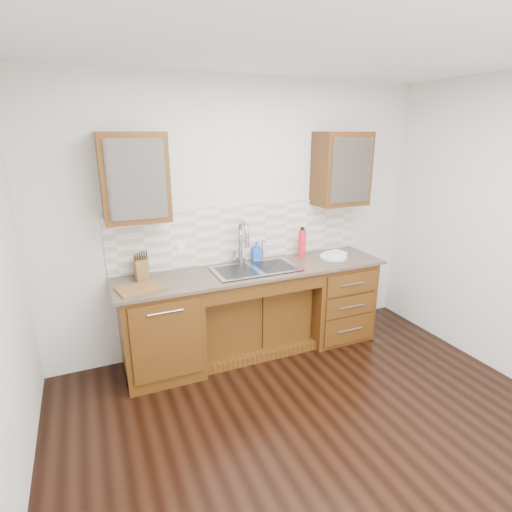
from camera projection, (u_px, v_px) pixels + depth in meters
name	position (u px, v px, depth m)	size (l,w,h in m)	color
ground	(331.00, 449.00, 2.95)	(4.00, 3.50, 0.10)	black
ceiling	(360.00, 23.00, 2.12)	(4.00, 3.50, 0.10)	white
wall_back	(241.00, 218.00, 4.11)	(4.00, 0.10, 2.70)	silver
base_cabinet_left	(161.00, 329.00, 3.71)	(0.70, 0.62, 0.88)	#593014
base_cabinet_center	(251.00, 316.00, 4.18)	(1.20, 0.44, 0.70)	#593014
base_cabinet_right	(333.00, 297.00, 4.43)	(0.70, 0.62, 0.88)	#593014
countertop	(255.00, 270.00, 3.92)	(2.70, 0.65, 0.03)	#84705B
backsplash	(243.00, 233.00, 4.10)	(2.70, 0.02, 0.59)	beige
sink	(256.00, 277.00, 3.93)	(0.84, 0.46, 0.19)	#9E9EA5
faucet	(240.00, 245.00, 4.02)	(0.04, 0.04, 0.40)	#999993
filter_tap	(262.00, 249.00, 4.15)	(0.02, 0.02, 0.24)	#999993
upper_cabinet_left	(134.00, 178.00, 3.38)	(0.55, 0.34, 0.75)	#593014
upper_cabinet_right	(341.00, 169.00, 4.18)	(0.55, 0.34, 0.75)	#593014
outlet_left	(181.00, 248.00, 3.87)	(0.08, 0.01, 0.12)	white
outlet_right	(299.00, 235.00, 4.36)	(0.08, 0.01, 0.12)	white
soap_bottle	(257.00, 251.00, 4.14)	(0.09, 0.09, 0.21)	blue
water_bottle	(302.00, 243.00, 4.27)	(0.08, 0.08, 0.29)	red
plate	(333.00, 257.00, 4.26)	(0.30, 0.30, 0.02)	silver
dish_towel	(335.00, 254.00, 4.30)	(0.22, 0.16, 0.03)	white
knife_block	(141.00, 269.00, 3.62)	(0.11, 0.18, 0.20)	#A97A33
cutting_board	(140.00, 288.00, 3.40)	(0.36, 0.25, 0.02)	brown
cup_left_a	(128.00, 184.00, 3.38)	(0.13, 0.13, 0.10)	white
cup_left_b	(143.00, 183.00, 3.42)	(0.10, 0.10, 0.10)	white
cup_right_a	(330.00, 174.00, 4.14)	(0.13, 0.13, 0.10)	white
cup_right_b	(350.00, 174.00, 4.24)	(0.10, 0.10, 0.09)	white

